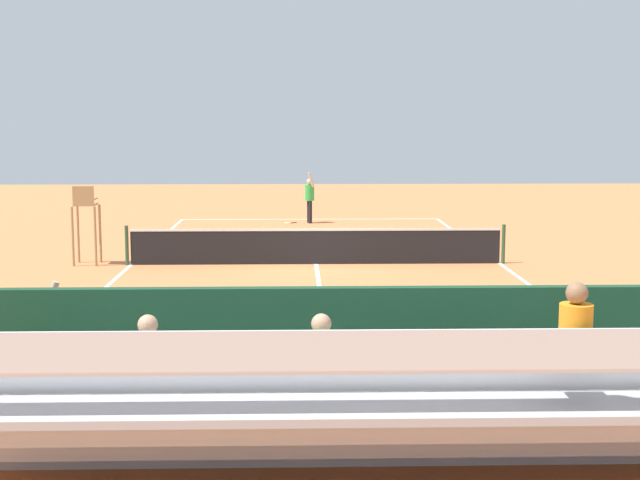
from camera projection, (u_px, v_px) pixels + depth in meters
name	position (u px, v px, depth m)	size (l,w,h in m)	color
ground_plane	(316.00, 264.00, 24.53)	(60.00, 60.00, 0.00)	#D17542
court_line_markings	(316.00, 264.00, 24.57)	(10.10, 22.20, 0.01)	white
tennis_net	(316.00, 246.00, 24.46)	(10.30, 0.10, 1.07)	black
backdrop_wall	(342.00, 372.00, 10.53)	(18.00, 0.16, 2.00)	#194228
bleacher_stand	(346.00, 414.00, 9.20)	(9.06, 2.40, 2.48)	#B2B2B7
umpire_chair	(86.00, 216.00, 24.29)	(0.67, 0.67, 2.14)	#A88456
courtside_bench	(503.00, 388.00, 11.36)	(1.80, 0.40, 0.93)	#33383D
equipment_bag	(378.00, 422.00, 11.24)	(0.90, 0.36, 0.36)	#334C8C
tennis_player	(310.00, 196.00, 34.03)	(0.43, 0.55, 1.93)	black
tennis_racket	(288.00, 223.00, 34.00)	(0.56, 0.44, 0.03)	black
tennis_ball_near	(343.00, 233.00, 30.83)	(0.07, 0.07, 0.07)	#CCDB33
tennis_ball_far	(263.00, 228.00, 32.33)	(0.07, 0.07, 0.07)	#CCDB33
line_judge	(52.00, 357.00, 11.12)	(0.44, 0.56, 1.93)	#232328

